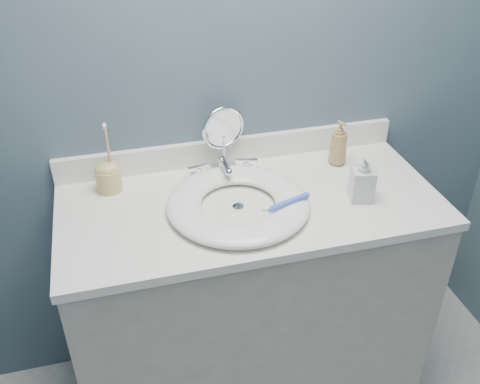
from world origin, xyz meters
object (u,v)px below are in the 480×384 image
object	(u,v)px
makeup_mirror	(223,135)
toothbrush_holder	(108,175)
soap_bottle_amber	(339,143)
soap_bottle_clear	(363,177)

from	to	relation	value
makeup_mirror	toothbrush_holder	xyz separation A→B (m)	(-0.40, -0.05, -0.07)
soap_bottle_amber	toothbrush_holder	bearing A→B (deg)	159.07
makeup_mirror	toothbrush_holder	distance (m)	0.41
makeup_mirror	toothbrush_holder	world-z (taller)	toothbrush_holder
soap_bottle_amber	soap_bottle_clear	bearing A→B (deg)	-112.90
makeup_mirror	soap_bottle_amber	bearing A→B (deg)	-24.30
soap_bottle_clear	toothbrush_holder	bearing A→B (deg)	175.26
soap_bottle_amber	toothbrush_holder	distance (m)	0.79
soap_bottle_clear	toothbrush_holder	size ratio (longest dim) A/B	0.66
makeup_mirror	soap_bottle_clear	xyz separation A→B (m)	(0.38, -0.31, -0.05)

